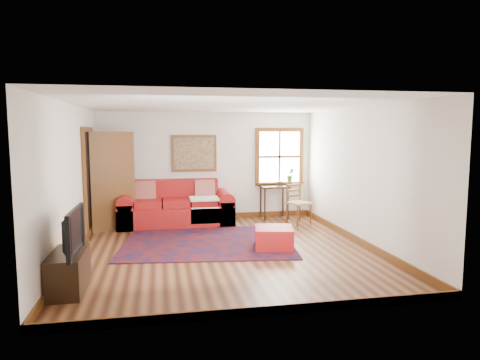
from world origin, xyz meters
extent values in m
plane|color=#3C1D10|center=(0.00, 0.00, 0.00)|extent=(5.50, 5.50, 0.00)
cube|color=silver|center=(0.00, 2.75, 1.25)|extent=(5.00, 0.04, 2.50)
cube|color=silver|center=(0.00, -2.75, 1.25)|extent=(5.00, 0.04, 2.50)
cube|color=silver|center=(-2.50, 0.00, 1.25)|extent=(0.04, 5.50, 2.50)
cube|color=silver|center=(2.50, 0.00, 1.25)|extent=(0.04, 5.50, 2.50)
cube|color=white|center=(0.00, 0.00, 2.50)|extent=(5.00, 5.50, 0.04)
cube|color=brown|center=(0.00, 2.73, 0.06)|extent=(5.00, 0.03, 0.12)
cube|color=brown|center=(-2.48, 0.00, 0.06)|extent=(0.03, 5.50, 0.12)
cube|color=brown|center=(2.48, 0.00, 0.06)|extent=(0.03, 5.50, 0.12)
cube|color=white|center=(1.75, 2.73, 1.45)|extent=(1.00, 0.02, 1.20)
cube|color=brown|center=(1.75, 2.72, 2.09)|extent=(1.18, 0.06, 0.09)
cube|color=brown|center=(1.75, 2.72, 0.80)|extent=(1.18, 0.06, 0.09)
cube|color=brown|center=(1.21, 2.72, 1.45)|extent=(0.09, 0.06, 1.20)
cube|color=brown|center=(2.29, 2.72, 1.45)|extent=(0.09, 0.06, 1.20)
cube|color=brown|center=(1.75, 2.72, 1.45)|extent=(1.00, 0.04, 0.05)
cube|color=brown|center=(1.75, 2.65, 0.83)|extent=(1.15, 0.20, 0.04)
imported|color=#376A25|center=(2.00, 2.63, 1.01)|extent=(0.18, 0.15, 0.33)
cube|color=black|center=(-2.49, 1.60, 1.02)|extent=(0.02, 0.90, 2.05)
cube|color=brown|center=(-2.46, 1.11, 1.02)|extent=(0.06, 0.09, 2.05)
cube|color=brown|center=(-2.46, 2.10, 1.02)|extent=(0.06, 0.09, 2.05)
cube|color=brown|center=(-2.46, 1.60, 2.09)|extent=(0.06, 1.08, 0.09)
cube|color=brown|center=(-2.04, 1.90, 1.02)|extent=(0.86, 0.35, 2.05)
cube|color=silver|center=(-2.04, 1.90, 1.13)|extent=(0.56, 0.22, 1.33)
cube|color=brown|center=(-0.30, 2.73, 1.55)|extent=(1.05, 0.04, 0.85)
cube|color=tan|center=(-0.30, 2.69, 1.55)|extent=(0.92, 0.03, 0.72)
cube|color=#530F0B|center=(-0.24, 0.56, 0.01)|extent=(3.33, 2.79, 0.02)
cube|color=maroon|center=(-0.75, 2.21, 0.22)|extent=(2.48, 1.03, 0.43)
cube|color=maroon|center=(-0.75, 2.58, 0.70)|extent=(1.93, 0.28, 0.54)
cube|color=maroon|center=(-1.81, 2.21, 0.27)|extent=(0.35, 1.03, 0.54)
cube|color=maroon|center=(0.32, 2.21, 0.27)|extent=(0.35, 1.03, 0.54)
cube|color=orange|center=(-1.40, 2.40, 0.73)|extent=(0.45, 0.22, 0.47)
cube|color=orange|center=(-0.09, 2.40, 0.73)|extent=(0.45, 0.22, 0.47)
cube|color=silver|center=(-0.15, 2.01, 0.60)|extent=(0.63, 0.56, 0.04)
cube|color=maroon|center=(0.87, -0.04, 0.19)|extent=(0.78, 0.78, 0.37)
cube|color=black|center=(1.56, 2.47, 0.76)|extent=(0.65, 0.49, 0.04)
cylinder|color=black|center=(1.28, 2.27, 0.37)|extent=(0.04, 0.04, 0.74)
cylinder|color=black|center=(1.84, 2.27, 0.37)|extent=(0.04, 0.04, 0.74)
cylinder|color=black|center=(1.28, 2.68, 0.37)|extent=(0.04, 0.04, 0.74)
cylinder|color=black|center=(1.84, 2.68, 0.37)|extent=(0.04, 0.04, 0.74)
cube|color=tan|center=(1.93, 1.77, 0.48)|extent=(0.57, 0.56, 0.04)
cylinder|color=brown|center=(1.83, 1.53, 0.23)|extent=(0.04, 0.04, 0.46)
cylinder|color=brown|center=(2.18, 1.68, 0.23)|extent=(0.04, 0.04, 0.46)
cylinder|color=brown|center=(1.69, 1.86, 0.48)|extent=(0.04, 0.04, 0.95)
cylinder|color=brown|center=(2.04, 2.01, 0.48)|extent=(0.04, 0.04, 0.95)
cube|color=brown|center=(1.86, 1.94, 0.74)|extent=(0.37, 0.18, 0.29)
cube|color=black|center=(-2.28, -1.51, 0.25)|extent=(0.41, 0.92, 0.51)
imported|color=black|center=(-2.26, -1.58, 0.80)|extent=(0.13, 1.01, 0.58)
cylinder|color=silver|center=(-2.23, -1.09, 0.60)|extent=(0.12, 0.12, 0.18)
cylinder|color=#FFA53F|center=(-2.23, -1.09, 0.57)|extent=(0.07, 0.07, 0.12)
camera|label=1|loc=(-1.10, -7.18, 2.05)|focal=32.00mm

